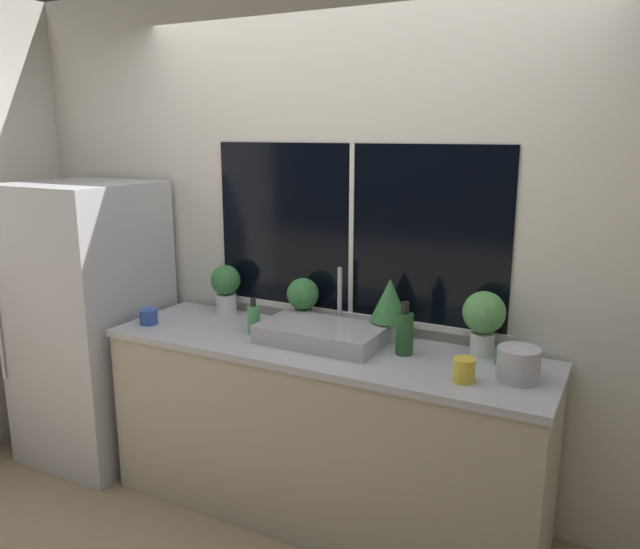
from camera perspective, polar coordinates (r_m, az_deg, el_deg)
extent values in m
plane|color=#937F60|center=(3.23, -2.55, -23.52)|extent=(14.00, 14.00, 0.00)
cube|color=silver|center=(3.24, 3.19, 2.85)|extent=(8.00, 0.06, 2.70)
cube|color=black|center=(3.20, 2.94, 4.08)|extent=(1.61, 0.01, 0.87)
cube|color=silver|center=(3.19, 2.90, 4.06)|extent=(0.02, 0.01, 0.87)
cube|color=silver|center=(3.29, 2.81, -3.71)|extent=(1.67, 0.04, 0.03)
cube|color=silver|center=(5.13, -15.25, 6.14)|extent=(0.06, 7.00, 2.70)
cube|color=#B2A893|center=(3.22, 0.15, -14.43)|extent=(2.18, 0.60, 0.87)
cube|color=#ADADB2|center=(3.04, 0.15, -6.79)|extent=(2.21, 0.63, 0.03)
cube|color=#B7B7BC|center=(3.93, -20.18, -4.11)|extent=(0.72, 0.70, 1.64)
cube|color=#ADADB2|center=(3.05, 0.13, -5.45)|extent=(0.60, 0.35, 0.09)
cylinder|color=#B7B7BC|center=(3.23, 1.80, -4.94)|extent=(0.04, 0.04, 0.03)
cylinder|color=#B7B7BC|center=(3.19, 1.82, -2.05)|extent=(0.02, 0.02, 0.31)
cylinder|color=white|center=(3.57, -8.56, -2.66)|extent=(0.12, 0.12, 0.11)
sphere|color=#387A3D|center=(3.54, -8.63, -0.49)|extent=(0.17, 0.17, 0.17)
cylinder|color=white|center=(3.32, -1.57, -3.95)|extent=(0.10, 0.10, 0.09)
sphere|color=#387A3D|center=(3.28, -1.58, -1.79)|extent=(0.17, 0.17, 0.17)
cylinder|color=white|center=(3.12, 6.33, -5.06)|extent=(0.10, 0.10, 0.10)
cone|color=#387A3D|center=(3.07, 6.40, -2.32)|extent=(0.19, 0.19, 0.21)
cylinder|color=white|center=(2.99, 14.61, -6.13)|extent=(0.11, 0.11, 0.10)
sphere|color=#569951|center=(2.95, 14.77, -3.37)|extent=(0.20, 0.20, 0.20)
cylinder|color=#519E5B|center=(3.19, -6.10, -4.17)|extent=(0.06, 0.06, 0.15)
cylinder|color=black|center=(3.17, -6.14, -2.55)|extent=(0.03, 0.03, 0.04)
cylinder|color=#235128|center=(2.91, 7.73, -5.40)|extent=(0.08, 0.08, 0.20)
cylinder|color=black|center=(2.87, 7.80, -3.03)|extent=(0.04, 0.04, 0.06)
cylinder|color=#38844C|center=(2.90, 16.48, -7.19)|extent=(0.08, 0.08, 0.08)
cylinder|color=#3351AD|center=(3.47, -15.40, -3.74)|extent=(0.10, 0.10, 0.08)
cylinder|color=gold|center=(2.66, 13.03, -8.50)|extent=(0.09, 0.09, 0.10)
cylinder|color=#B2B2B7|center=(2.73, 17.69, -7.83)|extent=(0.18, 0.18, 0.14)
cone|color=#B2B2B7|center=(2.70, 17.80, -6.27)|extent=(0.15, 0.15, 0.02)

